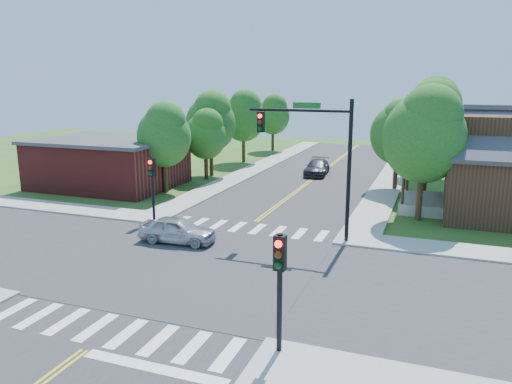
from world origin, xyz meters
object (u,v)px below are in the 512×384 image
at_px(car_silver, 178,230).
at_px(car_dgrey, 317,168).
at_px(signal_pole_nw, 152,177).
at_px(signal_mast_ne, 316,146).
at_px(signal_pole_se, 280,271).

distance_m(car_silver, car_dgrey, 20.63).
relative_size(signal_pole_nw, car_dgrey, 0.81).
height_order(signal_pole_nw, car_silver, signal_pole_nw).
bearing_deg(signal_pole_nw, signal_mast_ne, 0.07).
xyz_separation_m(signal_pole_nw, car_silver, (3.21, -2.94, -2.00)).
distance_m(signal_pole_nw, car_silver, 4.79).
distance_m(signal_pole_se, car_silver, 11.67).
distance_m(signal_pole_se, signal_pole_nw, 15.84).
distance_m(signal_pole_nw, car_dgrey, 18.50).
xyz_separation_m(signal_pole_se, signal_pole_nw, (-11.20, 11.20, 0.00)).
bearing_deg(signal_pole_nw, signal_pole_se, -45.00).
bearing_deg(signal_mast_ne, signal_pole_se, -81.44).
bearing_deg(signal_pole_nw, car_dgrey, 72.67).
bearing_deg(car_silver, car_dgrey, -9.47).
bearing_deg(car_dgrey, car_silver, -101.36).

